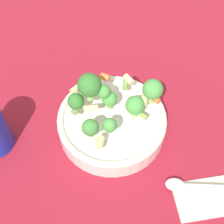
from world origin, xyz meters
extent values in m
plane|color=maroon|center=(0.00, 0.00, 0.00)|extent=(3.00, 3.00, 0.00)
cylinder|color=silver|center=(0.00, 0.00, 0.02)|extent=(0.22, 0.22, 0.04)
torus|color=silver|center=(0.00, 0.00, 0.04)|extent=(0.22, 0.22, 0.01)
cylinder|color=#8CB766|center=(0.01, 0.04, 0.06)|extent=(0.01, 0.01, 0.02)
sphere|color=#479342|center=(0.01, 0.04, 0.08)|extent=(0.04, 0.04, 0.04)
cylinder|color=#8CB766|center=(0.04, -0.05, 0.07)|extent=(0.01, 0.01, 0.01)
sphere|color=#3D8438|center=(0.04, -0.05, 0.09)|extent=(0.03, 0.03, 0.03)
cylinder|color=#8CB766|center=(-0.02, -0.01, 0.08)|extent=(0.01, 0.01, 0.01)
sphere|color=#479342|center=(-0.02, -0.01, 0.10)|extent=(0.03, 0.03, 0.03)
cylinder|color=#8CB766|center=(0.05, -0.02, 0.07)|extent=(0.01, 0.01, 0.01)
sphere|color=#479342|center=(0.05, -0.02, 0.09)|extent=(0.03, 0.03, 0.03)
cylinder|color=#8CB766|center=(-0.02, -0.07, 0.07)|extent=(0.01, 0.01, 0.01)
sphere|color=#33722D|center=(-0.02, -0.07, 0.09)|extent=(0.03, 0.03, 0.03)
cylinder|color=#8CB766|center=(-0.03, -0.03, 0.09)|extent=(0.02, 0.02, 0.02)
sphere|color=#33722D|center=(-0.03, -0.03, 0.12)|extent=(0.05, 0.05, 0.05)
cylinder|color=#8CB766|center=(-0.01, 0.08, 0.07)|extent=(0.01, 0.01, 0.02)
sphere|color=#479342|center=(-0.01, 0.08, 0.10)|extent=(0.04, 0.04, 0.04)
cylinder|color=#8CB766|center=(-0.02, 0.00, 0.06)|extent=(0.01, 0.01, 0.02)
sphere|color=#479342|center=(-0.02, 0.00, 0.08)|extent=(0.03, 0.03, 0.03)
cylinder|color=orange|center=(-0.07, 0.01, 0.09)|extent=(0.02, 0.02, 0.01)
cylinder|color=#729E4C|center=(-0.05, 0.04, 0.08)|extent=(0.03, 0.02, 0.01)
cylinder|color=beige|center=(-0.01, -0.04, 0.09)|extent=(0.01, 0.03, 0.01)
cylinder|color=beige|center=(-0.06, -0.06, 0.08)|extent=(0.02, 0.02, 0.01)
cylinder|color=#729E4C|center=(-0.02, -0.07, 0.07)|extent=(0.02, 0.02, 0.01)
cylinder|color=#729E4C|center=(0.03, 0.05, 0.07)|extent=(0.03, 0.02, 0.01)
cylinder|color=beige|center=(-0.06, -0.03, 0.09)|extent=(0.02, 0.01, 0.01)
cylinder|color=beige|center=(0.06, -0.04, 0.07)|extent=(0.03, 0.02, 0.01)
cylinder|color=beige|center=(-0.05, 0.05, 0.08)|extent=(0.03, 0.02, 0.01)
cylinder|color=orange|center=(0.00, 0.09, 0.07)|extent=(0.03, 0.02, 0.01)
cylinder|color=beige|center=(-0.08, -0.04, 0.07)|extent=(0.03, 0.02, 0.01)
cylinder|color=beige|center=(0.00, 0.07, 0.08)|extent=(0.03, 0.03, 0.01)
cube|color=beige|center=(0.19, 0.13, 0.00)|extent=(0.09, 0.12, 0.01)
ellipsoid|color=silver|center=(0.16, 0.08, 0.01)|extent=(0.04, 0.04, 0.01)
camera|label=1|loc=(0.34, -0.10, 0.56)|focal=50.00mm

